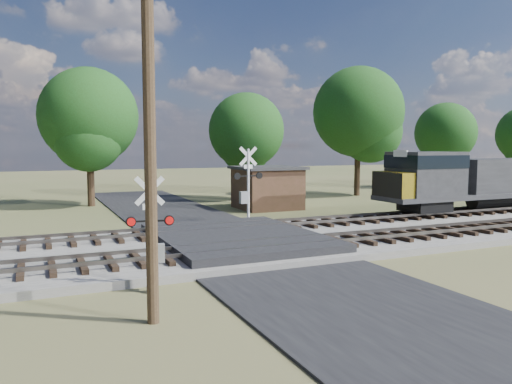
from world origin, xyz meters
name	(u,v)px	position (x,y,z in m)	size (l,w,h in m)	color
ground	(241,248)	(0.00, 0.00, 0.00)	(160.00, 160.00, 0.00)	#48542D
ballast_bed	(407,229)	(10.00, 0.50, 0.15)	(140.00, 10.00, 0.30)	gray
road	(241,247)	(0.00, 0.00, 0.04)	(7.00, 60.00, 0.08)	black
crossing_panel	(237,240)	(0.00, 0.50, 0.32)	(7.00, 9.00, 0.62)	#262628
track_near	(323,242)	(3.12, -2.00, 0.41)	(140.00, 2.60, 0.33)	black
track_far	(273,225)	(3.12, 3.00, 0.41)	(140.00, 2.60, 0.33)	black
crossing_signal_near	(153,244)	(-5.11, -5.20, 1.55)	(1.49, 0.37, 3.71)	silver
crossing_signal_far	(247,192)	(3.16, 6.72, 1.92)	(1.86, 0.40, 4.61)	silver
utility_pole	(150,129)	(-5.73, -7.92, 5.07)	(2.28, 0.76, 9.56)	#362618
equipment_shed	(267,187)	(7.31, 12.64, 1.59)	(4.63, 4.63, 3.13)	#402C1B
treeline	(208,121)	(5.29, 20.06, 6.79)	(79.28, 12.35, 11.98)	black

